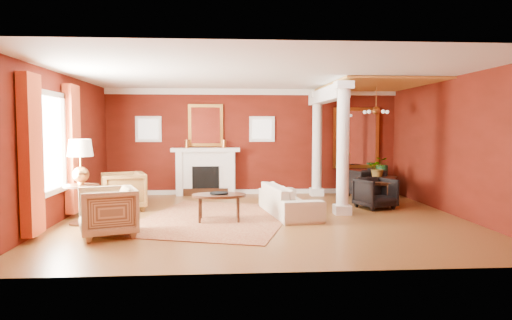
{
  "coord_description": "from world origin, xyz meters",
  "views": [
    {
      "loc": [
        -0.78,
        -9.12,
        1.82
      ],
      "look_at": [
        -0.12,
        0.5,
        1.15
      ],
      "focal_mm": 32.0,
      "sensor_mm": 36.0,
      "label": 1
    }
  ],
  "objects": [
    {
      "name": "base_trim",
      "position": [
        0.0,
        3.46,
        0.06
      ],
      "size": [
        8.0,
        0.08,
        0.12
      ],
      "primitive_type": "cube",
      "color": "white",
      "rests_on": "ground"
    },
    {
      "name": "green_urn",
      "position": [
        3.5,
        3.0,
        0.33
      ],
      "size": [
        0.35,
        0.35,
        0.83
      ],
      "color": "#15431E",
      "rests_on": "ground"
    },
    {
      "name": "ground",
      "position": [
        0.0,
        0.0,
        0.0
      ],
      "size": [
        8.0,
        8.0,
        0.0
      ],
      "primitive_type": "plane",
      "color": "brown",
      "rests_on": "ground"
    },
    {
      "name": "overmantel_mirror",
      "position": [
        -1.3,
        3.45,
        1.9
      ],
      "size": [
        0.95,
        0.07,
        1.15
      ],
      "color": "gold",
      "rests_on": "fireplace"
    },
    {
      "name": "sofa",
      "position": [
        0.58,
        0.35,
        0.42
      ],
      "size": [
        0.94,
        2.21,
        0.84
      ],
      "primitive_type": "imported",
      "rotation": [
        0.0,
        0.0,
        1.72
      ],
      "color": "silver",
      "rests_on": "ground"
    },
    {
      "name": "chandelier",
      "position": [
        2.9,
        1.8,
        2.25
      ],
      "size": [
        0.6,
        0.62,
        0.75
      ],
      "color": "#B67739",
      "rests_on": "room_shell"
    },
    {
      "name": "crown_trim",
      "position": [
        0.0,
        3.46,
        2.82
      ],
      "size": [
        8.0,
        0.08,
        0.16
      ],
      "primitive_type": "cube",
      "color": "white",
      "rests_on": "room_shell"
    },
    {
      "name": "column_back",
      "position": [
        1.7,
        3.0,
        1.43
      ],
      "size": [
        0.36,
        0.36,
        2.8
      ],
      "color": "white",
      "rests_on": "ground"
    },
    {
      "name": "dining_chair_near",
      "position": [
        2.63,
        0.94,
        0.38
      ],
      "size": [
        0.95,
        0.92,
        0.77
      ],
      "primitive_type": "imported",
      "rotation": [
        0.0,
        0.0,
        0.38
      ],
      "color": "black",
      "rests_on": "ground"
    },
    {
      "name": "column_front",
      "position": [
        1.7,
        0.3,
        1.43
      ],
      "size": [
        0.36,
        0.36,
        2.8
      ],
      "color": "white",
      "rests_on": "ground"
    },
    {
      "name": "left_window",
      "position": [
        -3.89,
        -0.6,
        1.42
      ],
      "size": [
        0.21,
        2.55,
        2.6
      ],
      "color": "white",
      "rests_on": "room_shell"
    },
    {
      "name": "armchair_stripe",
      "position": [
        -2.76,
        -1.37,
        0.46
      ],
      "size": [
        1.09,
        1.12,
        0.92
      ],
      "primitive_type": "imported",
      "rotation": [
        0.0,
        0.0,
        -1.23
      ],
      "color": "tan",
      "rests_on": "ground"
    },
    {
      "name": "fireplace",
      "position": [
        -1.3,
        3.32,
        0.65
      ],
      "size": [
        1.85,
        0.42,
        1.29
      ],
      "color": "white",
      "rests_on": "ground"
    },
    {
      "name": "header_beam",
      "position": [
        1.7,
        1.9,
        2.62
      ],
      "size": [
        0.3,
        3.2,
        0.32
      ],
      "primitive_type": "cube",
      "color": "white",
      "rests_on": "column_front"
    },
    {
      "name": "dining_chair_far",
      "position": [
        2.91,
        2.64,
        0.41
      ],
      "size": [
        0.99,
        0.95,
        0.83
      ],
      "primitive_type": "imported",
      "rotation": [
        0.0,
        0.0,
        3.44
      ],
      "color": "black",
      "rests_on": "ground"
    },
    {
      "name": "flank_window_right",
      "position": [
        0.25,
        3.46,
        1.8
      ],
      "size": [
        0.7,
        0.07,
        0.7
      ],
      "color": "white",
      "rests_on": "room_shell"
    },
    {
      "name": "dining_table",
      "position": [
        2.96,
        1.85,
        0.46
      ],
      "size": [
        1.22,
        1.74,
        0.92
      ],
      "primitive_type": "imported",
      "rotation": [
        0.0,
        0.0,
        1.14
      ],
      "color": "black",
      "rests_on": "ground"
    },
    {
      "name": "dining_mirror",
      "position": [
        2.9,
        3.45,
        1.55
      ],
      "size": [
        1.3,
        0.07,
        1.7
      ],
      "color": "gold",
      "rests_on": "room_shell"
    },
    {
      "name": "potted_plant",
      "position": [
        3.0,
        1.86,
        1.13
      ],
      "size": [
        0.61,
        0.65,
        0.41
      ],
      "primitive_type": "imported",
      "rotation": [
        0.0,
        0.0,
        -0.3
      ],
      "color": "#26591E",
      "rests_on": "dining_table"
    },
    {
      "name": "side_table",
      "position": [
        -3.5,
        -0.34,
        1.1
      ],
      "size": [
        0.65,
        0.65,
        1.62
      ],
      "rotation": [
        0.0,
        0.0,
        -0.29
      ],
      "color": "black",
      "rests_on": "ground"
    },
    {
      "name": "armchair_leopard",
      "position": [
        -3.04,
        1.11,
        0.47
      ],
      "size": [
        1.09,
        1.12,
        0.94
      ],
      "primitive_type": "imported",
      "rotation": [
        0.0,
        0.0,
        -1.27
      ],
      "color": "black",
      "rests_on": "ground"
    },
    {
      "name": "amber_ceiling",
      "position": [
        2.85,
        1.75,
        2.87
      ],
      "size": [
        2.3,
        3.4,
        0.04
      ],
      "primitive_type": "cube",
      "color": "gold",
      "rests_on": "room_shell"
    },
    {
      "name": "rug",
      "position": [
        -0.98,
        -0.02,
        0.01
      ],
      "size": [
        3.79,
        4.42,
        0.02
      ],
      "primitive_type": "cube",
      "rotation": [
        0.0,
        0.0,
        -0.29
      ],
      "color": "maroon",
      "rests_on": "ground"
    },
    {
      "name": "room_shell",
      "position": [
        0.0,
        0.0,
        2.02
      ],
      "size": [
        8.04,
        7.04,
        2.92
      ],
      "color": "#61170D",
      "rests_on": "ground"
    },
    {
      "name": "flank_window_left",
      "position": [
        -2.85,
        3.46,
        1.8
      ],
      "size": [
        0.7,
        0.07,
        0.7
      ],
      "color": "white",
      "rests_on": "room_shell"
    },
    {
      "name": "coffee_table",
      "position": [
        -0.9,
        -0.23,
        0.49
      ],
      "size": [
        1.06,
        1.06,
        0.53
      ],
      "rotation": [
        0.0,
        0.0,
        -0.21
      ],
      "color": "black",
      "rests_on": "ground"
    },
    {
      "name": "coffee_book",
      "position": [
        -0.88,
        -0.2,
        0.64
      ],
      "size": [
        0.16,
        0.03,
        0.21
      ],
      "primitive_type": "imported",
      "rotation": [
        0.0,
        0.0,
        -0.08
      ],
      "color": "black",
      "rests_on": "coffee_table"
    }
  ]
}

